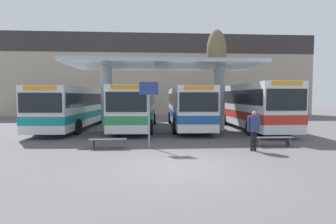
# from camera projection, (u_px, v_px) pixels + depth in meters

# --- Properties ---
(ground_plane) EXTENTS (100.00, 100.00, 0.00)m
(ground_plane) POSITION_uv_depth(u_px,v_px,m) (178.00, 167.00, 9.08)
(ground_plane) COLOR #565456
(townhouse_backdrop) EXTENTS (40.00, 0.58, 10.22)m
(townhouse_backdrop) POSITION_uv_depth(u_px,v_px,m) (158.00, 68.00, 32.62)
(townhouse_backdrop) COLOR tan
(townhouse_backdrop) RESTS_ON ground_plane
(station_canopy) EXTENTS (12.99, 5.58, 4.79)m
(station_canopy) POSITION_uv_depth(u_px,v_px,m) (164.00, 73.00, 18.41)
(station_canopy) COLOR silver
(station_canopy) RESTS_ON ground_plane
(transit_bus_left_bay) EXTENTS (3.22, 12.01, 3.06)m
(transit_bus_left_bay) POSITION_uv_depth(u_px,v_px,m) (76.00, 106.00, 20.30)
(transit_bus_left_bay) COLOR silver
(transit_bus_left_bay) RESTS_ON ground_plane
(transit_bus_center_bay) EXTENTS (3.12, 10.40, 3.12)m
(transit_bus_center_bay) POSITION_uv_depth(u_px,v_px,m) (136.00, 106.00, 19.78)
(transit_bus_center_bay) COLOR white
(transit_bus_center_bay) RESTS_ON ground_plane
(transit_bus_right_bay) EXTENTS (2.90, 11.36, 3.09)m
(transit_bus_right_bay) POSITION_uv_depth(u_px,v_px,m) (187.00, 105.00, 20.47)
(transit_bus_right_bay) COLOR white
(transit_bus_right_bay) RESTS_ON ground_plane
(transit_bus_far_right_bay) EXTENTS (2.82, 10.61, 3.31)m
(transit_bus_far_right_bay) POSITION_uv_depth(u_px,v_px,m) (251.00, 104.00, 19.52)
(transit_bus_far_right_bay) COLOR white
(transit_bus_far_right_bay) RESTS_ON ground_plane
(waiting_bench_near_pillar) EXTENTS (1.72, 0.44, 0.46)m
(waiting_bench_near_pillar) POSITION_uv_depth(u_px,v_px,m) (108.00, 141.00, 12.32)
(waiting_bench_near_pillar) COLOR #4C5156
(waiting_bench_near_pillar) RESTS_ON ground_plane
(waiting_bench_mid_platform) EXTENTS (1.93, 0.44, 0.46)m
(waiting_bench_mid_platform) POSITION_uv_depth(u_px,v_px,m) (273.00, 139.00, 12.86)
(waiting_bench_mid_platform) COLOR #4C5156
(waiting_bench_mid_platform) RESTS_ON ground_plane
(info_sign_platform) EXTENTS (0.90, 0.09, 3.13)m
(info_sign_platform) POSITION_uv_depth(u_px,v_px,m) (149.00, 101.00, 12.45)
(info_sign_platform) COLOR gray
(info_sign_platform) RESTS_ON ground_plane
(pedestrian_waiting) EXTENTS (0.67, 0.35, 1.79)m
(pedestrian_waiting) POSITION_uv_depth(u_px,v_px,m) (254.00, 127.00, 11.74)
(pedestrian_waiting) COLOR black
(pedestrian_waiting) RESTS_ON ground_plane
(poplar_tree_behind_left) EXTENTS (2.05, 2.05, 9.41)m
(poplar_tree_behind_left) POSITION_uv_depth(u_px,v_px,m) (216.00, 53.00, 27.40)
(poplar_tree_behind_left) COLOR #473A2B
(poplar_tree_behind_left) RESTS_ON ground_plane
(parked_car_street) EXTENTS (4.58, 2.25, 2.10)m
(parked_car_street) POSITION_uv_depth(u_px,v_px,m) (217.00, 109.00, 28.90)
(parked_car_street) COLOR #B2B7BC
(parked_car_street) RESTS_ON ground_plane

